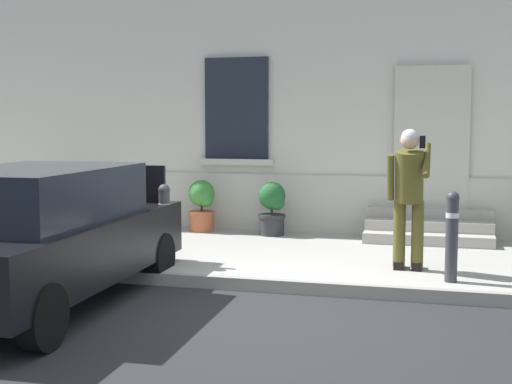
{
  "coord_description": "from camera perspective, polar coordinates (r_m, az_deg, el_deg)",
  "views": [
    {
      "loc": [
        2.12,
        -6.97,
        1.98
      ],
      "look_at": [
        -0.19,
        1.6,
        1.1
      ],
      "focal_mm": 49.94,
      "sensor_mm": 36.0,
      "label": 1
    }
  ],
  "objects": [
    {
      "name": "curb_edge",
      "position": [
        8.41,
        0.1,
        -7.44
      ],
      "size": [
        24.0,
        0.12,
        0.15
      ],
      "primitive_type": "cube",
      "color": "gray",
      "rests_on": "ground"
    },
    {
      "name": "planter_cream",
      "position": [
        12.74,
        -16.39,
        -0.76
      ],
      "size": [
        0.44,
        0.44,
        0.86
      ],
      "color": "beige",
      "rests_on": "sidewalk"
    },
    {
      "name": "building_facade",
      "position": [
        12.56,
        5.42,
        13.64
      ],
      "size": [
        24.0,
        1.52,
        7.5
      ],
      "color": "beige",
      "rests_on": "ground"
    },
    {
      "name": "bollard_far_left",
      "position": [
        9.09,
        -7.34,
        -2.39
      ],
      "size": [
        0.15,
        0.15,
        1.04
      ],
      "color": "#333338",
      "rests_on": "sidewalk"
    },
    {
      "name": "person_on_phone",
      "position": [
        8.87,
        12.16,
        0.15
      ],
      "size": [
        0.51,
        0.51,
        1.74
      ],
      "rotation": [
        0.0,
        0.0,
        0.23
      ],
      "color": "#514C1E",
      "rests_on": "sidewalk"
    },
    {
      "name": "bollard_near_person",
      "position": [
        8.41,
        15.42,
        -3.2
      ],
      "size": [
        0.15,
        0.15,
        1.04
      ],
      "color": "#333338",
      "rests_on": "sidewalk"
    },
    {
      "name": "planter_terracotta",
      "position": [
        11.91,
        -4.35,
        -0.98
      ],
      "size": [
        0.44,
        0.44,
        0.86
      ],
      "color": "#B25B38",
      "rests_on": "sidewalk"
    },
    {
      "name": "sidewalk",
      "position": [
        10.18,
        2.83,
        -5.13
      ],
      "size": [
        24.0,
        3.6,
        0.15
      ],
      "primitive_type": "cube",
      "color": "#99968E",
      "rests_on": "ground"
    },
    {
      "name": "ground_plane",
      "position": [
        7.55,
        -1.78,
        -9.55
      ],
      "size": [
        80.0,
        80.0,
        0.0
      ],
      "primitive_type": "plane",
      "color": "#232326"
    },
    {
      "name": "entrance_stoop",
      "position": [
        11.32,
        13.67,
        -2.85
      ],
      "size": [
        1.91,
        0.96,
        0.48
      ],
      "color": "#9E998E",
      "rests_on": "sidewalk"
    },
    {
      "name": "hatchback_car_black",
      "position": [
        7.96,
        -16.84,
        -3.2
      ],
      "size": [
        1.9,
        4.12,
        1.5
      ],
      "color": "black",
      "rests_on": "ground"
    },
    {
      "name": "planter_charcoal",
      "position": [
        11.47,
        1.32,
        -1.22
      ],
      "size": [
        0.44,
        0.44,
        0.86
      ],
      "color": "#2D2D30",
      "rests_on": "sidewalk"
    }
  ]
}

